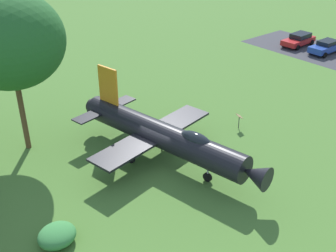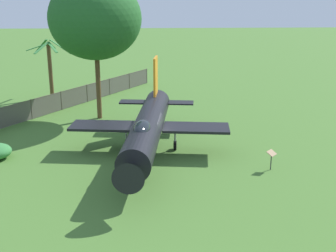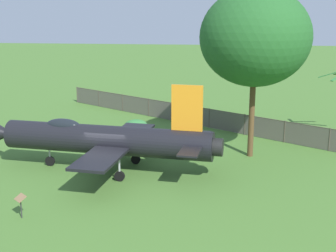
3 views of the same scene
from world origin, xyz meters
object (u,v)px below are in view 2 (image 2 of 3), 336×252
display_jet (147,128)px  palm_tree (50,66)px  shade_tree (95,19)px  info_plaque (271,156)px

display_jet → palm_tree: bearing=-144.3°
shade_tree → info_plaque: size_ratio=9.58×
display_jet → shade_tree: shade_tree is taller
info_plaque → shade_tree: bearing=44.1°
display_jet → palm_tree: 18.85m
palm_tree → info_plaque: bearing=-139.0°
shade_tree → palm_tree: 10.18m
info_plaque → palm_tree: bearing=41.0°
shade_tree → info_plaque: 17.13m
display_jet → info_plaque: bearing=79.9°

